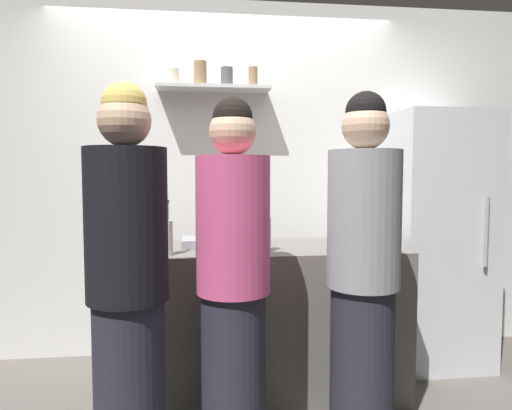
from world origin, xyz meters
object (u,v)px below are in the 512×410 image
(water_bottle_plastic, at_px, (264,233))
(baking_pan, at_px, (211,242))
(refrigerator, at_px, (433,238))
(person_grey_hoodie, at_px, (363,277))
(person_blonde, at_px, (128,289))
(person_pink_top, at_px, (233,283))
(utensil_holder, at_px, (120,243))
(wine_bottle_pale_glass, at_px, (167,235))
(wine_bottle_amber_glass, at_px, (340,230))

(water_bottle_plastic, bearing_deg, baking_pan, 142.43)
(refrigerator, xyz_separation_m, person_grey_hoodie, (-0.88, -1.00, -0.03))
(baking_pan, distance_m, person_blonde, 0.88)
(water_bottle_plastic, distance_m, person_pink_top, 0.51)
(refrigerator, height_order, water_bottle_plastic, refrigerator)
(utensil_holder, distance_m, person_pink_top, 0.77)
(refrigerator, distance_m, utensil_holder, 2.14)
(person_pink_top, xyz_separation_m, person_blonde, (-0.45, -0.13, 0.02))
(refrigerator, height_order, utensil_holder, refrigerator)
(utensil_holder, distance_m, wine_bottle_pale_glass, 0.28)
(wine_bottle_pale_glass, bearing_deg, person_blonde, -103.49)
(baking_pan, relative_size, utensil_holder, 1.58)
(refrigerator, bearing_deg, baking_pan, -169.12)
(person_pink_top, distance_m, person_grey_hoodie, 0.61)
(refrigerator, xyz_separation_m, person_blonde, (-1.94, -1.10, -0.03))
(person_blonde, bearing_deg, wine_bottle_amber_glass, -123.29)
(wine_bottle_pale_glass, distance_m, person_blonde, 0.55)
(person_pink_top, bearing_deg, baking_pan, 42.76)
(water_bottle_plastic, bearing_deg, person_blonde, -139.04)
(wine_bottle_pale_glass, distance_m, person_pink_top, 0.54)
(baking_pan, relative_size, person_grey_hoodie, 0.20)
(refrigerator, height_order, person_blonde, refrigerator)
(wine_bottle_pale_glass, relative_size, water_bottle_plastic, 1.26)
(person_blonde, bearing_deg, baking_pan, -84.11)
(water_bottle_plastic, bearing_deg, person_pink_top, -114.78)
(wine_bottle_amber_glass, height_order, person_grey_hoodie, person_grey_hoodie)
(baking_pan, height_order, person_grey_hoodie, person_grey_hoodie)
(baking_pan, bearing_deg, person_pink_top, -82.36)
(refrigerator, distance_m, wine_bottle_pale_glass, 1.91)
(baking_pan, height_order, water_bottle_plastic, water_bottle_plastic)
(wine_bottle_pale_glass, relative_size, wine_bottle_amber_glass, 0.92)
(baking_pan, distance_m, person_grey_hoodie, 0.99)
(wine_bottle_amber_glass, relative_size, water_bottle_plastic, 1.36)
(wine_bottle_amber_glass, bearing_deg, person_grey_hoodie, -93.22)
(person_blonde, bearing_deg, person_grey_hoodie, -144.11)
(utensil_holder, bearing_deg, water_bottle_plastic, -3.08)
(utensil_holder, xyz_separation_m, person_pink_top, (0.59, -0.48, -0.12))
(utensil_holder, height_order, water_bottle_plastic, water_bottle_plastic)
(wine_bottle_pale_glass, distance_m, person_grey_hoodie, 1.04)
(utensil_holder, relative_size, wine_bottle_amber_glass, 0.67)
(wine_bottle_amber_glass, bearing_deg, person_pink_top, -147.46)
(baking_pan, relative_size, person_blonde, 0.20)
(wine_bottle_amber_glass, xyz_separation_m, person_pink_top, (-0.63, -0.40, -0.19))
(wine_bottle_amber_glass, relative_size, person_blonde, 0.19)
(utensil_holder, height_order, person_pink_top, person_pink_top)
(wine_bottle_amber_glass, height_order, person_pink_top, person_pink_top)
(wine_bottle_pale_glass, height_order, person_grey_hoodie, person_grey_hoodie)
(refrigerator, relative_size, wine_bottle_pale_glass, 5.91)
(wine_bottle_amber_glass, xyz_separation_m, person_grey_hoodie, (-0.02, -0.43, -0.17))
(refrigerator, distance_m, person_blonde, 2.23)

